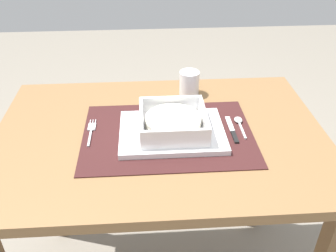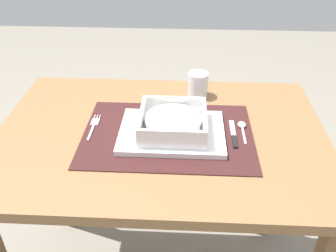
{
  "view_description": "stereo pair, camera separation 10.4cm",
  "coord_description": "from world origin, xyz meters",
  "px_view_note": "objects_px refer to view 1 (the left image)",
  "views": [
    {
      "loc": [
        -0.04,
        -0.87,
        1.32
      ],
      "look_at": [
        0.02,
        -0.01,
        0.75
      ],
      "focal_mm": 39.44,
      "sensor_mm": 36.0,
      "label": 1
    },
    {
      "loc": [
        0.07,
        -0.87,
        1.32
      ],
      "look_at": [
        0.02,
        -0.01,
        0.75
      ],
      "focal_mm": 39.44,
      "sensor_mm": 36.0,
      "label": 2
    }
  ],
  "objects_px": {
    "porridge_bowl": "(173,123)",
    "butter_knife": "(232,131)",
    "drinking_glass": "(189,84)",
    "dining_table": "(161,162)",
    "spoon": "(239,122)",
    "fork": "(91,130)"
  },
  "relations": [
    {
      "from": "fork",
      "to": "drinking_glass",
      "type": "relative_size",
      "value": 1.64
    },
    {
      "from": "porridge_bowl",
      "to": "drinking_glass",
      "type": "height_order",
      "value": "drinking_glass"
    },
    {
      "from": "porridge_bowl",
      "to": "butter_knife",
      "type": "xyz_separation_m",
      "value": [
        0.17,
        -0.0,
        -0.04
      ]
    },
    {
      "from": "dining_table",
      "to": "spoon",
      "type": "bearing_deg",
      "value": 6.72
    },
    {
      "from": "drinking_glass",
      "to": "spoon",
      "type": "bearing_deg",
      "value": -57.37
    },
    {
      "from": "porridge_bowl",
      "to": "butter_knife",
      "type": "relative_size",
      "value": 1.37
    },
    {
      "from": "porridge_bowl",
      "to": "drinking_glass",
      "type": "distance_m",
      "value": 0.25
    },
    {
      "from": "fork",
      "to": "butter_knife",
      "type": "height_order",
      "value": "butter_knife"
    },
    {
      "from": "dining_table",
      "to": "spoon",
      "type": "distance_m",
      "value": 0.27
    },
    {
      "from": "dining_table",
      "to": "butter_knife",
      "type": "xyz_separation_m",
      "value": [
        0.21,
        -0.01,
        0.12
      ]
    },
    {
      "from": "spoon",
      "to": "dining_table",
      "type": "bearing_deg",
      "value": -173.96
    },
    {
      "from": "dining_table",
      "to": "porridge_bowl",
      "type": "height_order",
      "value": "porridge_bowl"
    },
    {
      "from": "butter_knife",
      "to": "drinking_glass",
      "type": "distance_m",
      "value": 0.26
    },
    {
      "from": "butter_knife",
      "to": "drinking_glass",
      "type": "relative_size",
      "value": 1.65
    },
    {
      "from": "fork",
      "to": "drinking_glass",
      "type": "bearing_deg",
      "value": 34.23
    },
    {
      "from": "fork",
      "to": "dining_table",
      "type": "bearing_deg",
      "value": -5.05
    },
    {
      "from": "fork",
      "to": "spoon",
      "type": "bearing_deg",
      "value": 1.41
    },
    {
      "from": "porridge_bowl",
      "to": "spoon",
      "type": "xyz_separation_m",
      "value": [
        0.2,
        0.04,
        -0.03
      ]
    },
    {
      "from": "fork",
      "to": "butter_knife",
      "type": "bearing_deg",
      "value": -4.44
    },
    {
      "from": "spoon",
      "to": "butter_knife",
      "type": "relative_size",
      "value": 0.81
    },
    {
      "from": "porridge_bowl",
      "to": "dining_table",
      "type": "bearing_deg",
      "value": 158.42
    },
    {
      "from": "dining_table",
      "to": "fork",
      "type": "bearing_deg",
      "value": 174.85
    }
  ]
}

